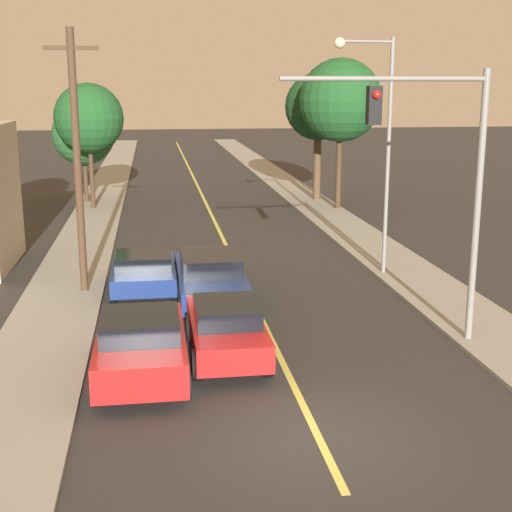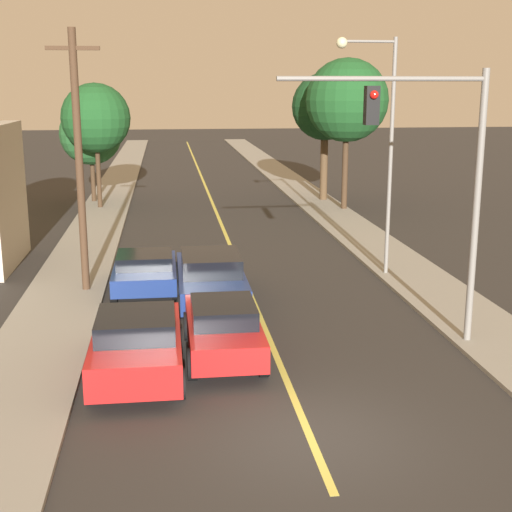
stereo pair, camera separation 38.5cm
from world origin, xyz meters
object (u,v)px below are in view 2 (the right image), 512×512
Objects in this scene: utility_pole_left at (79,158)px; tree_left_far at (91,134)px; tree_right_far at (347,100)px; traffic_signal_mast at (436,162)px; tree_right_near at (325,107)px; car_near_lane_second at (211,276)px; tree_left_near at (96,118)px; car_outer_lane_second at (145,271)px; car_outer_lane_front at (137,344)px; streetlamp_right at (379,127)px; car_near_lane_front at (223,327)px.

tree_left_far is (-1.45, 18.39, -0.43)m from utility_pole_left.
tree_right_far is at bearing 49.59° from utility_pole_left.
tree_right_near is at bearing 83.92° from traffic_signal_mast.
car_near_lane_second is 18.80m from tree_left_near.
car_outer_lane_second is 0.48× the size of utility_pole_left.
car_outer_lane_second is 0.50× the size of tree_right_far.
tree_left_far is 13.20m from tree_right_near.
tree_left_near reaches higher than car_outer_lane_second.
utility_pole_left is 18.64m from tree_right_far.
tree_left_near is 0.92× the size of tree_right_near.
streetlamp_right reaches higher than car_outer_lane_front.
car_near_lane_front is 6.53m from traffic_signal_mast.
utility_pole_left reaches higher than streetlamp_right.
car_near_lane_second is 0.92× the size of tree_left_far.
car_near_lane_second is 20.83m from tree_right_near.
tree_left_near is (-2.83, 16.29, 4.16)m from car_outer_lane_second.
car_near_lane_front is 23.29m from tree_left_near.
tree_left_near is 1.19× the size of tree_left_far.
tree_left_near reaches higher than car_outer_lane_front.
traffic_signal_mast is at bearing -65.65° from tree_left_near.
tree_left_near is at bearing 124.72° from streetlamp_right.
utility_pole_left is 16.26m from tree_left_near.
tree_left_far is at bearing 103.60° from tree_left_near.
car_outer_lane_front is at bearing -75.12° from utility_pole_left.
tree_right_near reaches higher than traffic_signal_mast.
car_near_lane_second reaches higher than car_outer_lane_front.
traffic_signal_mast is at bearing -98.21° from tree_right_far.
car_near_lane_second is 6.01m from car_outer_lane_front.
car_outer_lane_second is 0.49× the size of streetlamp_right.
tree_left_far is (-11.22, 17.59, -1.26)m from streetlamp_right.
car_near_lane_front is 0.54× the size of tree_right_far.
car_outer_lane_front reaches higher than car_near_lane_front.
car_outer_lane_front is 0.65× the size of tree_left_near.
tree_left_near is 12.61m from tree_right_near.
tree_left_near is (-2.83, 23.36, 4.04)m from car_outer_lane_front.
traffic_signal_mast is 6.87m from streetlamp_right.
utility_pole_left reaches higher than car_outer_lane_front.
car_outer_lane_front is 0.53× the size of utility_pole_left.
car_near_lane_front is 25.34m from tree_left_far.
car_outer_lane_front is at bearing -154.91° from car_near_lane_front.
car_outer_lane_front is 0.60× the size of tree_right_near.
tree_left_far is at bearing 122.52° from streetlamp_right.
car_outer_lane_front is at bearing -82.52° from tree_left_far.
streetlamp_right is at bearing -99.72° from tree_right_far.
car_near_lane_front is at bearing -57.53° from utility_pole_left.
car_outer_lane_front is 8.30m from traffic_signal_mast.
tree_right_far is (8.12, 20.33, 4.99)m from car_near_lane_front.
car_outer_lane_front is 0.55× the size of tree_right_far.
tree_right_near is (11.62, 17.33, 1.01)m from utility_pole_left.
car_outer_lane_second is at bearing 90.00° from car_outer_lane_front.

